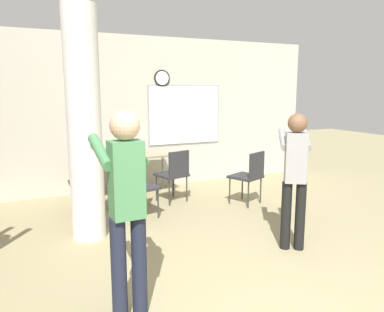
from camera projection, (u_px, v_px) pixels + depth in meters
wall_back at (119, 114)px, 6.80m from camera, size 8.00×0.15×2.80m
support_pillar at (84, 126)px, 4.48m from camera, size 0.41×0.41×2.80m
folding_table at (128, 158)px, 6.45m from camera, size 1.57×0.63×0.73m
bottle_on_table at (140, 148)px, 6.54m from camera, size 0.07×0.07×0.28m
waste_bin at (128, 194)px, 6.06m from camera, size 0.25×0.25×0.35m
chair_table_left at (85, 180)px, 5.55m from camera, size 0.45×0.45×0.87m
chair_mid_room at (249, 174)px, 5.98m from camera, size 0.58×0.58×0.87m
chair_table_front at (138, 182)px, 5.42m from camera, size 0.52×0.52×0.87m
chair_table_right at (174, 172)px, 6.11m from camera, size 0.54×0.54×0.87m
person_playing_side at (295, 170)px, 4.24m from camera, size 0.55×0.65×1.58m
person_playing_front at (126, 199)px, 2.91m from camera, size 0.38×0.65×1.68m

